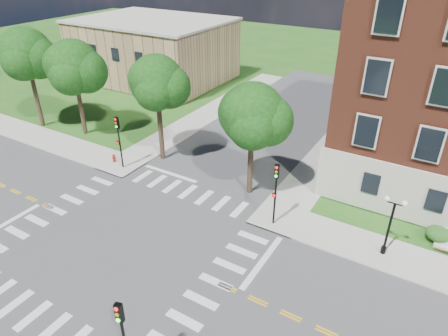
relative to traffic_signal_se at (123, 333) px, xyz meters
The scene contains 17 objects.
ground 10.51m from the traffic_signal_se, 134.55° to the left, with size 160.00×160.00×0.00m, color #215517.
road_ew 10.50m from the traffic_signal_se, 134.55° to the left, with size 90.00×12.00×0.01m, color #3D3D3F.
road_ns 10.50m from the traffic_signal_se, 134.55° to the left, with size 12.00×90.00×0.01m, color #3D3D3F.
sidewalk_ne 24.21m from the traffic_signal_se, 69.64° to the left, with size 34.00×34.00×0.12m.
sidewalk_nw 31.91m from the traffic_signal_se, 134.86° to the left, with size 34.00×34.00×0.12m.
crosswalk_east 7.82m from the traffic_signal_se, 88.58° to the left, with size 2.20×10.20×0.02m, color silver, non-canonical shape.
stop_bar_east 10.77m from the traffic_signal_se, 80.06° to the left, with size 0.40×5.50×0.00m, color silver.
secondary_building 47.14m from the traffic_signal_se, 128.01° to the left, with size 20.40×15.40×8.30m.
tree_a 33.63m from the traffic_signal_se, 149.11° to the left, with size 5.29×5.29×10.41m.
tree_b 29.44m from the traffic_signal_se, 141.77° to the left, with size 5.29×5.29×9.63m.
tree_c 22.12m from the traffic_signal_se, 124.72° to the left, with size 4.63×4.63×9.57m.
tree_d 17.48m from the traffic_signal_se, 99.16° to the left, with size 4.78×4.78×9.01m.
traffic_signal_se is the anchor object (origin of this frame).
traffic_signal_ne 14.02m from the traffic_signal_se, 87.04° to the left, with size 0.35×0.40×4.80m.
traffic_signal_nw 20.37m from the traffic_signal_se, 134.44° to the left, with size 0.33×0.37×4.80m.
twin_lamp_west 16.91m from the traffic_signal_se, 61.17° to the left, with size 1.36×0.36×4.23m.
fire_hydrant 21.77m from the traffic_signal_se, 136.41° to the left, with size 0.35×0.35×0.75m.
Camera 1 is at (16.53, -14.58, 17.67)m, focal length 32.00 mm.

